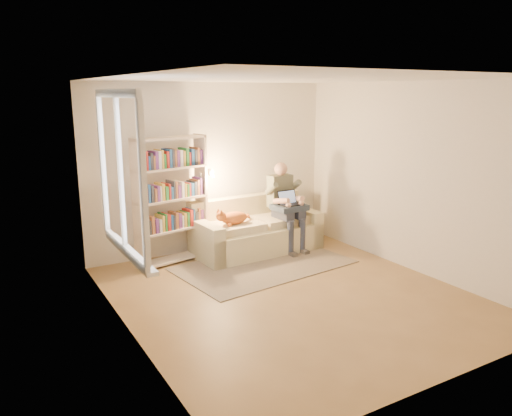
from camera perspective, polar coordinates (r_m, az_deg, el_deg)
floor at (r=6.29m, az=3.98°, el=-9.87°), size 4.50×4.50×0.00m
ceiling at (r=5.79m, az=4.40°, el=14.54°), size 4.00×4.50×0.02m
wall_left at (r=5.08m, az=-14.84°, el=-0.44°), size 0.02×4.50×2.60m
wall_right at (r=7.21m, az=17.46°, el=3.30°), size 0.02×4.50×2.60m
wall_back at (r=7.84m, az=-5.14°, el=4.60°), size 4.00×0.02×2.60m
wall_front at (r=4.29m, az=21.35°, el=-3.37°), size 4.00×0.02×2.60m
window at (r=5.26m, az=-14.92°, el=0.86°), size 0.12×1.52×1.69m
sofa at (r=7.83m, az=-0.07°, el=-2.80°), size 2.01×0.97×0.84m
person at (r=7.84m, az=3.30°, el=0.79°), size 0.39×0.61×1.38m
cat at (r=7.41m, az=-2.67°, el=-1.11°), size 0.64×0.24×0.23m
blanket at (r=7.74m, az=3.64°, el=0.08°), size 0.51×0.42×0.08m
laptop at (r=7.73m, az=3.60°, el=0.77°), size 0.34×0.28×0.29m
bookshelf at (r=7.26m, az=-9.66°, el=1.59°), size 1.27×0.50×1.85m
rug at (r=7.27m, az=0.93°, el=-6.55°), size 2.60×1.73×0.01m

